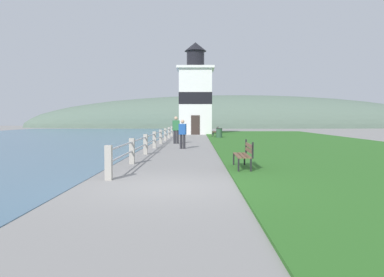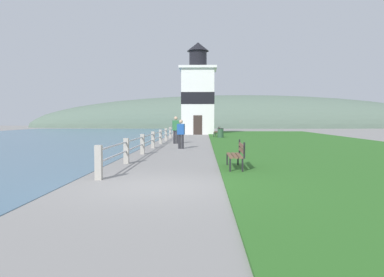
% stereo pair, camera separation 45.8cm
% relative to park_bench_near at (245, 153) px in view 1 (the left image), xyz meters
% --- Properties ---
extents(ground_plane, '(160.00, 160.00, 0.00)m').
position_rel_park_bench_near_xyz_m(ground_plane, '(-2.28, -3.05, -0.54)').
color(ground_plane, gray).
extents(grass_verge, '(12.00, 46.45, 0.06)m').
position_rel_park_bench_near_xyz_m(grass_verge, '(5.44, 12.43, -0.51)').
color(grass_verge, '#2D6623').
rests_on(grass_verge, ground_plane).
extents(seawall_railing, '(0.18, 25.50, 0.93)m').
position_rel_park_bench_near_xyz_m(seawall_railing, '(-3.90, 10.61, 0.00)').
color(seawall_railing, '#A8A399').
rests_on(seawall_railing, ground_plane).
extents(park_bench_near, '(0.48, 1.66, 0.94)m').
position_rel_park_bench_near_xyz_m(park_bench_near, '(0.00, 0.00, 0.00)').
color(park_bench_near, brown).
rests_on(park_bench_near, ground_plane).
extents(park_bench_midway, '(0.67, 1.85, 0.94)m').
position_rel_park_bench_near_xyz_m(park_bench_midway, '(0.19, 21.55, 0.00)').
color(park_bench_midway, brown).
rests_on(park_bench_midway, ground_plane).
extents(lighthouse, '(3.92, 3.92, 9.78)m').
position_rel_park_bench_near_xyz_m(lighthouse, '(-1.68, 28.29, 3.59)').
color(lighthouse, white).
rests_on(lighthouse, ground_plane).
extents(person_strolling, '(0.49, 0.35, 1.80)m').
position_rel_park_bench_near_xyz_m(person_strolling, '(-2.90, 12.64, 0.44)').
color(person_strolling, '#28282D').
rests_on(person_strolling, ground_plane).
extents(person_by_railing, '(0.43, 0.29, 1.60)m').
position_rel_park_bench_near_xyz_m(person_by_railing, '(-2.32, 8.48, 0.33)').
color(person_by_railing, '#28282D').
rests_on(person_by_railing, ground_plane).
extents(trash_bin, '(0.54, 0.54, 0.84)m').
position_rel_park_bench_near_xyz_m(trash_bin, '(0.35, 19.48, -0.11)').
color(trash_bin, '#2D5138').
rests_on(trash_bin, ground_plane).
extents(distant_hillside, '(80.00, 16.00, 12.00)m').
position_rel_park_bench_near_xyz_m(distant_hillside, '(5.72, 57.92, -0.54)').
color(distant_hillside, '#566B5B').
rests_on(distant_hillside, ground_plane).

